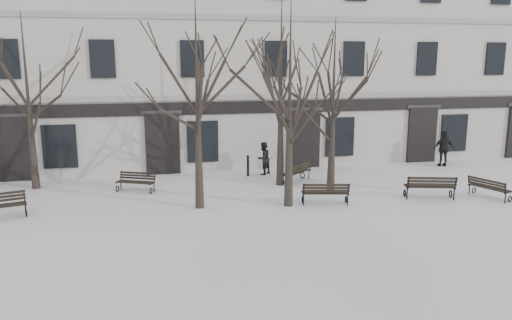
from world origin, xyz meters
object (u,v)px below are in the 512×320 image
object	(u,v)px
bench_1	(325,192)
bench_2	(430,186)
bench_4	(297,172)
tree_1	(197,81)
bench_5	(489,187)
bench_3	(136,181)
tree_2	(290,81)

from	to	relation	value
bench_1	bench_2	xyz separation A→B (m)	(4.29, -0.11, 0.04)
bench_1	bench_4	distance (m)	3.56
tree_1	bench_5	xyz separation A→B (m)	(11.27, -1.17, -4.21)
bench_1	bench_5	world-z (taller)	bench_1
bench_3	bench_5	size ratio (longest dim) A/B	0.97
bench_2	bench_4	size ratio (longest dim) A/B	1.16
bench_1	bench_4	xyz separation A→B (m)	(-0.04, 3.56, -0.00)
bench_4	tree_2	bearing A→B (deg)	28.41
tree_2	bench_5	bearing A→B (deg)	-5.10
tree_1	bench_3	size ratio (longest dim) A/B	4.51
bench_3	bench_1	bearing A→B (deg)	-1.60
bench_1	bench_3	world-z (taller)	bench_1
bench_2	tree_1	bearing A→B (deg)	10.41
tree_1	tree_2	world-z (taller)	tree_1
bench_2	bench_5	bearing A→B (deg)	-174.94
bench_5	tree_1	bearing A→B (deg)	63.58
tree_1	bench_2	xyz separation A→B (m)	(8.95, -0.75, -4.13)
bench_4	bench_1	bearing A→B (deg)	50.80
bench_2	bench_4	distance (m)	5.67
bench_2	bench_3	size ratio (longest dim) A/B	1.21
tree_1	bench_5	distance (m)	12.08
tree_2	bench_1	bearing A→B (deg)	-7.92
bench_1	bench_2	world-z (taller)	bench_2
bench_1	bench_5	bearing A→B (deg)	-172.34
tree_1	bench_4	size ratio (longest dim) A/B	4.33
bench_1	bench_4	world-z (taller)	bench_1
tree_2	bench_5	world-z (taller)	tree_2
bench_1	tree_2	bearing A→B (deg)	4.25
bench_4	bench_5	bearing A→B (deg)	108.57
bench_4	tree_1	bearing A→B (deg)	-7.63
tree_2	bench_1	distance (m)	4.37
tree_2	bench_3	bearing A→B (deg)	149.73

